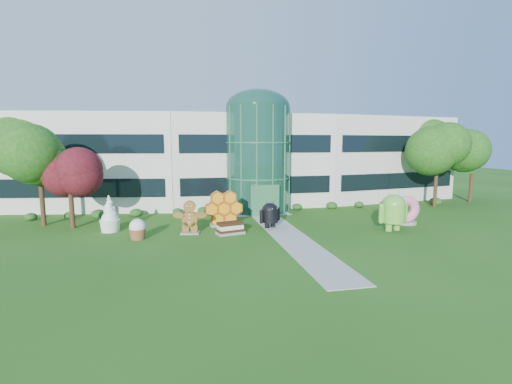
{
  "coord_description": "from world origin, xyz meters",
  "views": [
    {
      "loc": [
        -7.52,
        -22.61,
        6.54
      ],
      "look_at": [
        -1.44,
        6.0,
        2.6
      ],
      "focal_mm": 26.0,
      "sensor_mm": 36.0,
      "label": 1
    }
  ],
  "objects": [
    {
      "name": "gingerbread",
      "position": [
        -6.76,
        3.9,
        1.22
      ],
      "size": [
        2.77,
        1.46,
        2.43
      ],
      "primitive_type": null,
      "rotation": [
        0.0,
        0.0,
        -0.18
      ],
      "color": "brown",
      "rests_on": "ground"
    },
    {
      "name": "building",
      "position": [
        0.0,
        18.0,
        4.65
      ],
      "size": [
        46.0,
        15.0,
        9.3
      ],
      "primitive_type": null,
      "color": "beige",
      "rests_on": "ground"
    },
    {
      "name": "ice_cream_sandwich",
      "position": [
        -3.93,
        3.16,
        0.44
      ],
      "size": [
        2.15,
        1.45,
        0.88
      ],
      "primitive_type": null,
      "rotation": [
        0.0,
        0.0,
        0.25
      ],
      "color": "black",
      "rests_on": "ground"
    },
    {
      "name": "trees_backdrop",
      "position": [
        0.0,
        13.0,
        4.2
      ],
      "size": [
        52.0,
        8.0,
        8.4
      ],
      "primitive_type": null,
      "color": "#164511",
      "rests_on": "ground"
    },
    {
      "name": "cupcake",
      "position": [
        -10.28,
        3.04,
        0.71
      ],
      "size": [
        1.36,
        1.36,
        1.42
      ],
      "primitive_type": null,
      "rotation": [
        0.0,
        0.0,
        0.17
      ],
      "color": "white",
      "rests_on": "ground"
    },
    {
      "name": "walkway",
      "position": [
        0.0,
        2.0,
        0.02
      ],
      "size": [
        2.4,
        20.0,
        0.04
      ],
      "primitive_type": "cube",
      "color": "#9E9E93",
      "rests_on": "ground"
    },
    {
      "name": "atrium",
      "position": [
        0.0,
        12.0,
        4.9
      ],
      "size": [
        6.0,
        6.0,
        9.8
      ],
      "primitive_type": "cylinder",
      "color": "#194738",
      "rests_on": "ground"
    },
    {
      "name": "android_green",
      "position": [
        8.07,
        1.7,
        1.6
      ],
      "size": [
        3.17,
        2.46,
        3.19
      ],
      "primitive_type": null,
      "rotation": [
        0.0,
        0.0,
        0.22
      ],
      "color": "#62B439",
      "rests_on": "ground"
    },
    {
      "name": "donut",
      "position": [
        10.42,
        3.65,
        1.15
      ],
      "size": [
        2.28,
        1.23,
        2.3
      ],
      "primitive_type": null,
      "rotation": [
        0.0,
        0.0,
        -0.08
      ],
      "color": "#EC599B",
      "rests_on": "ground"
    },
    {
      "name": "android_black",
      "position": [
        -0.68,
        4.42,
        1.14
      ],
      "size": [
        2.38,
        2.05,
        2.28
      ],
      "primitive_type": null,
      "rotation": [
        0.0,
        0.0,
        0.42
      ],
      "color": "black",
      "rests_on": "ground"
    },
    {
      "name": "honeycomb",
      "position": [
        -4.05,
        5.97,
        1.26
      ],
      "size": [
        3.28,
        1.38,
        2.52
      ],
      "primitive_type": null,
      "rotation": [
        0.0,
        0.0,
        0.08
      ],
      "color": "orange",
      "rests_on": "ground"
    },
    {
      "name": "tree_red",
      "position": [
        -15.5,
        7.5,
        3.0
      ],
      "size": [
        4.0,
        4.0,
        6.0
      ],
      "primitive_type": null,
      "color": "#3F0C14",
      "rests_on": "ground"
    },
    {
      "name": "froyo",
      "position": [
        -12.5,
        5.76,
        1.34
      ],
      "size": [
        2.0,
        2.0,
        2.68
      ],
      "primitive_type": null,
      "rotation": [
        0.0,
        0.0,
        -0.35
      ],
      "color": "white",
      "rests_on": "ground"
    },
    {
      "name": "ground",
      "position": [
        0.0,
        0.0,
        0.0
      ],
      "size": [
        140.0,
        140.0,
        0.0
      ],
      "primitive_type": "plane",
      "color": "#215114",
      "rests_on": "ground"
    }
  ]
}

